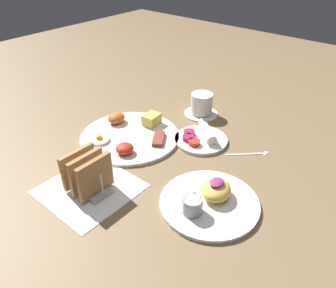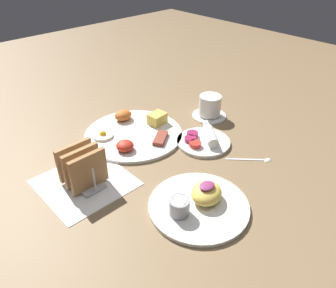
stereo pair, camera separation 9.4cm
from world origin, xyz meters
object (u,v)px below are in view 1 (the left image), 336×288
object	(u,v)px
plate_breakfast	(130,135)
plate_foreground	(209,200)
plate_condiments	(201,138)
toast_rack	(87,173)
coffee_cup	(202,105)

from	to	relation	value
plate_breakfast	plate_foreground	bearing A→B (deg)	-104.04
plate_condiments	plate_breakfast	bearing A→B (deg)	124.21
plate_condiments	plate_foreground	bearing A→B (deg)	-140.95
toast_rack	coffee_cup	world-z (taller)	toast_rack
plate_breakfast	plate_foreground	size ratio (longest dim) A/B	1.30
toast_rack	coffee_cup	size ratio (longest dim) A/B	0.97
toast_rack	plate_breakfast	bearing A→B (deg)	22.39
toast_rack	coffee_cup	bearing A→B (deg)	1.66
coffee_cup	plate_breakfast	bearing A→B (deg)	162.86
toast_rack	coffee_cup	distance (m)	0.51
plate_condiments	plate_foreground	distance (m)	0.28
coffee_cup	plate_condiments	bearing A→B (deg)	-144.96
plate_breakfast	plate_foreground	world-z (taller)	plate_foreground
plate_condiments	toast_rack	size ratio (longest dim) A/B	1.42
plate_foreground	toast_rack	world-z (taller)	toast_rack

